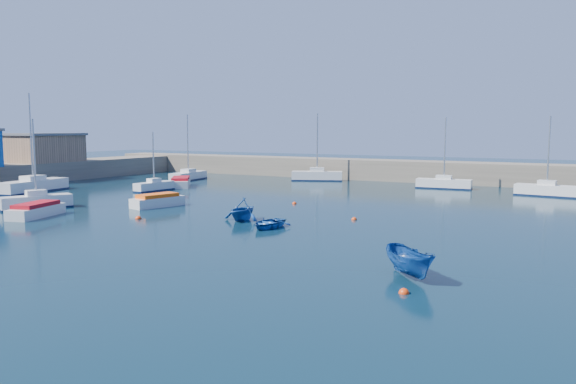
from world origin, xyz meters
The scene contains 21 objects.
ground centered at (0.00, 0.00, 0.00)m, with size 220.00×220.00×0.00m, color #0A212E.
back_wall centered at (0.00, 46.00, 1.30)m, with size 96.00×4.50×2.60m, color #6E6454.
left_quay centered at (-42.00, 18.00, 1.20)m, with size 6.00×62.00×2.40m, color #6E6454.
brick_shed_a centered at (-42.00, 24.00, 4.10)m, with size 6.00×8.00×3.40m, color #8C6B51.
sailboat_1 centered at (-20.71, 6.51, 0.62)m, with size 3.73×5.65×7.44m.
sailboat_2 centered at (-32.08, 14.69, 0.69)m, with size 3.26×8.15×10.35m.
sailboat_3 centered at (-21.44, 21.50, 0.54)m, with size 1.82×4.77×6.31m.
sailboat_4 centered at (-26.44, 33.43, 0.58)m, with size 2.57×6.61×8.46m.
sailboat_5 centered at (-11.45, 40.89, 0.67)m, with size 6.63×4.15×8.60m.
sailboat_6 centered at (5.20, 39.03, 0.59)m, with size 6.06×2.16×7.90m.
sailboat_7 centered at (15.85, 36.78, 0.62)m, with size 6.02×2.22×7.89m.
motorboat_0 centered at (-16.90, 3.62, 0.51)m, with size 3.02×5.18×1.10m.
motorboat_1 centered at (-12.64, 12.29, 0.53)m, with size 2.65×4.86×1.13m.
motorboat_2 centered at (-21.78, 26.30, 0.53)m, with size 4.77×5.59×1.13m.
dinghy_center centered at (0.95, 8.04, 0.33)m, with size 2.25×3.16×0.65m, color navy.
dinghy_left centered at (-2.29, 9.79, 0.82)m, with size 2.70×3.12×1.65m, color navy.
dinghy_right centered at (13.04, 0.24, 0.69)m, with size 1.34×3.57×1.38m, color navy.
buoy_0 centered at (-9.41, 6.60, 0.00)m, with size 0.47×0.47×0.47m, color red.
buoy_1 centered at (4.73, 13.97, 0.00)m, with size 0.41×0.41×0.41m, color red.
buoy_3 centered at (-3.26, 19.56, 0.00)m, with size 0.40×0.40×0.40m, color red.
buoy_5 centered at (13.55, -2.25, 0.00)m, with size 0.43×0.43×0.43m, color red.
Camera 1 is at (20.16, -23.89, 6.64)m, focal length 35.00 mm.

